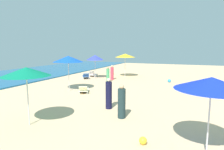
% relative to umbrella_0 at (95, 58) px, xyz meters
% --- Properties ---
extents(umbrella_0, '(1.90, 1.90, 2.57)m').
position_rel_umbrella_0_xyz_m(umbrella_0, '(0.00, 0.00, 0.00)').
color(umbrella_0, silver).
rests_on(umbrella_0, ground_plane).
extents(lounge_chair_0_0, '(1.56, 1.37, 0.66)m').
position_rel_umbrella_0_xyz_m(lounge_chair_0_0, '(-0.70, 0.82, -2.03)').
color(lounge_chair_0_0, silver).
rests_on(lounge_chair_0_0, ground_plane).
extents(lounge_chair_0_1, '(1.36, 0.76, 0.69)m').
position_rel_umbrella_0_xyz_m(lounge_chair_0_1, '(0.98, 0.76, -2.07)').
color(lounge_chair_0_1, silver).
rests_on(lounge_chair_0_1, ground_plane).
extents(umbrella_1, '(1.97, 1.97, 2.49)m').
position_rel_umbrella_0_xyz_m(umbrella_1, '(-12.44, -3.32, -0.00)').
color(umbrella_1, silver).
rests_on(umbrella_1, ground_plane).
extents(umbrella_2, '(2.35, 2.35, 2.70)m').
position_rel_umbrella_0_xyz_m(umbrella_2, '(2.34, -2.74, 0.19)').
color(umbrella_2, silver).
rests_on(umbrella_2, ground_plane).
extents(umbrella_3, '(2.17, 2.17, 2.40)m').
position_rel_umbrella_0_xyz_m(umbrella_3, '(-11.90, -10.16, -0.10)').
color(umbrella_3, silver).
rests_on(umbrella_3, ground_plane).
extents(umbrella_4, '(2.32, 2.32, 2.71)m').
position_rel_umbrella_0_xyz_m(umbrella_4, '(-6.29, -0.98, 0.17)').
color(umbrella_4, silver).
rests_on(umbrella_4, ground_plane).
extents(lounge_chair_4_0, '(1.45, 1.12, 0.61)m').
position_rel_umbrella_0_xyz_m(lounge_chair_4_0, '(-6.56, -2.47, -2.07)').
color(lounge_chair_4_0, silver).
rests_on(lounge_chair_4_0, ground_plane).
extents(beachgoer_0, '(0.35, 0.35, 1.51)m').
position_rel_umbrella_0_xyz_m(beachgoer_0, '(-1.65, -2.27, -1.60)').
color(beachgoer_0, '#44A366').
rests_on(beachgoer_0, ground_plane).
extents(beachgoer_1, '(0.46, 0.46, 1.69)m').
position_rel_umbrella_0_xyz_m(beachgoer_1, '(-9.14, -5.61, -1.52)').
color(beachgoer_1, '#131333').
rests_on(beachgoer_1, ground_plane).
extents(beachgoer_2, '(0.44, 0.44, 1.55)m').
position_rel_umbrella_0_xyz_m(beachgoer_2, '(-0.23, -2.14, -1.58)').
color(beachgoer_2, '#DA3E56').
rests_on(beachgoer_2, ground_plane).
extents(beachgoer_3, '(0.43, 0.43, 1.61)m').
position_rel_umbrella_0_xyz_m(beachgoer_3, '(-10.17, -6.71, -1.56)').
color(beachgoer_3, '#1E3335').
rests_on(beachgoer_3, ground_plane).
extents(beach_ball_0, '(0.31, 0.31, 0.31)m').
position_rel_umbrella_0_xyz_m(beach_ball_0, '(3.36, -0.75, -2.15)').
color(beach_ball_0, yellow).
rests_on(beach_ball_0, ground_plane).
extents(beach_ball_1, '(0.27, 0.27, 0.27)m').
position_rel_umbrella_0_xyz_m(beach_ball_1, '(-12.19, -8.20, -2.17)').
color(beach_ball_1, yellow).
rests_on(beach_ball_1, ground_plane).
extents(beach_ball_2, '(0.32, 0.32, 0.32)m').
position_rel_umbrella_0_xyz_m(beach_ball_2, '(0.39, -7.95, -2.14)').
color(beach_ball_2, '#349EDD').
rests_on(beach_ball_2, ground_plane).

